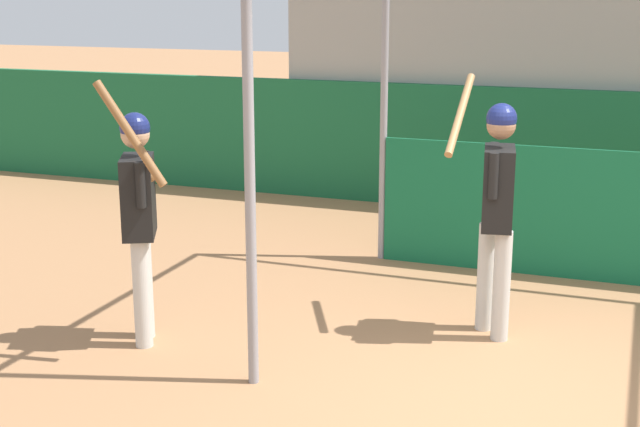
{
  "coord_description": "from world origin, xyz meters",
  "views": [
    {
      "loc": [
        0.47,
        -5.19,
        2.58
      ],
      "look_at": [
        -1.72,
        0.76,
        0.97
      ],
      "focal_mm": 50.0,
      "sensor_mm": 36.0,
      "label": 1
    }
  ],
  "objects": [
    {
      "name": "ground_plane",
      "position": [
        0.0,
        0.0,
        0.0
      ],
      "size": [
        60.0,
        60.0,
        0.0
      ],
      "primitive_type": "plane",
      "color": "#A8754C"
    },
    {
      "name": "outfield_wall",
      "position": [
        0.0,
        5.22,
        0.74
      ],
      "size": [
        24.0,
        0.12,
        1.48
      ],
      "color": "#196038",
      "rests_on": "ground"
    },
    {
      "name": "bleacher_section",
      "position": [
        -0.0,
        7.28,
        1.77
      ],
      "size": [
        7.6,
        4.0,
        3.56
      ],
      "color": "#9E9E99",
      "rests_on": "ground"
    },
    {
      "name": "batting_cage",
      "position": [
        0.23,
        2.41,
        1.16
      ],
      "size": [
        4.25,
        3.12,
        2.89
      ],
      "color": "gray",
      "rests_on": "ground"
    },
    {
      "name": "player_batter",
      "position": [
        -0.52,
        1.29,
        1.08
      ],
      "size": [
        0.53,
        0.86,
        1.93
      ],
      "rotation": [
        0.0,
        0.0,
        1.73
      ],
      "color": "silver",
      "rests_on": "ground"
    },
    {
      "name": "player_waiting",
      "position": [
        -2.92,
        0.23,
        1.04
      ],
      "size": [
        0.61,
        0.61,
        1.99
      ],
      "rotation": [
        0.0,
        0.0,
        -1.11
      ],
      "color": "silver",
      "rests_on": "ground"
    }
  ]
}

